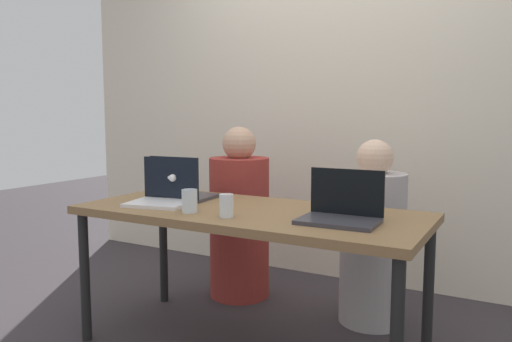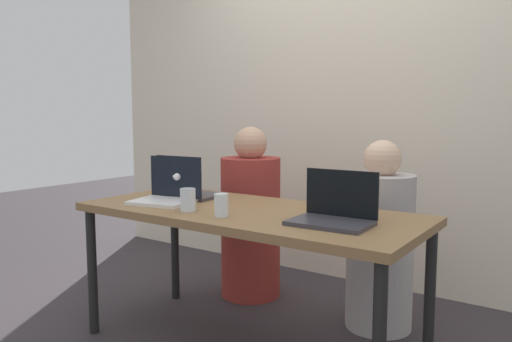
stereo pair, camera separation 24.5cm
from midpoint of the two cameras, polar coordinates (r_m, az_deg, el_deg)
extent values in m
cube|color=beige|center=(3.56, 13.69, 6.98)|extent=(4.50, 0.10, 2.43)
cube|color=brown|center=(2.42, 1.92, -4.88)|extent=(1.69, 0.73, 0.04)
cylinder|color=black|center=(2.80, -15.83, -11.06)|extent=(0.05, 0.05, 0.67)
cylinder|color=black|center=(3.22, -7.09, -8.57)|extent=(0.05, 0.05, 0.67)
cylinder|color=black|center=(2.51, 22.00, -13.44)|extent=(0.05, 0.05, 0.67)
cylinder|color=#9D322C|center=(3.23, 1.56, -6.44)|extent=(0.45, 0.45, 0.90)
sphere|color=tan|center=(3.15, 1.59, 3.16)|extent=(0.21, 0.21, 0.21)
cylinder|color=#B3ACAB|center=(2.87, 16.40, -8.87)|extent=(0.41, 0.41, 0.85)
sphere|color=beige|center=(2.78, 16.74, 1.34)|extent=(0.20, 0.20, 0.20)
cube|color=silver|center=(2.60, -8.05, -3.53)|extent=(0.34, 0.29, 0.02)
cube|color=black|center=(2.68, -6.73, -0.65)|extent=(0.30, 0.07, 0.22)
sphere|color=white|center=(2.70, -6.58, -0.62)|extent=(0.04, 0.04, 0.04)
cube|color=#34333B|center=(2.12, 11.75, -5.89)|extent=(0.34, 0.23, 0.02)
cube|color=black|center=(2.20, 12.91, -2.52)|extent=(0.33, 0.02, 0.20)
sphere|color=white|center=(2.21, 13.04, -2.47)|extent=(0.04, 0.04, 0.04)
cube|color=#3A363A|center=(2.79, -4.65, -2.80)|extent=(0.31, 0.26, 0.02)
cube|color=black|center=(2.67, -6.23, -0.65)|extent=(0.30, 0.03, 0.22)
sphere|color=white|center=(2.66, -6.43, -0.68)|extent=(0.04, 0.04, 0.04)
cylinder|color=white|center=(2.24, -0.87, -3.95)|extent=(0.06, 0.06, 0.10)
cylinder|color=silver|center=(2.24, -0.86, -4.54)|extent=(0.06, 0.06, 0.06)
cylinder|color=silver|center=(2.37, -4.88, -3.32)|extent=(0.07, 0.07, 0.11)
cylinder|color=silver|center=(2.38, -4.87, -3.90)|extent=(0.06, 0.06, 0.06)
camera|label=1|loc=(0.12, -87.14, 0.33)|focal=35.00mm
camera|label=2|loc=(0.12, 92.86, -0.33)|focal=35.00mm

